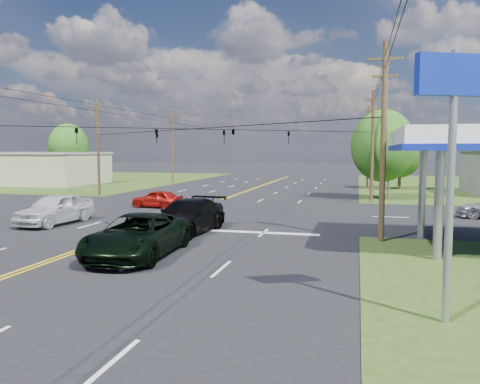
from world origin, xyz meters
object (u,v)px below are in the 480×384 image
(tree_right_b, at_px, (400,153))
(polesign_se, at_px, (453,116))
(tree_far_l, at_px, (68,146))
(pole_nw, at_px, (98,146))
(retail_nw, at_px, (38,169))
(pole_se, at_px, (384,140))
(pickup_dkgreen, at_px, (138,236))
(suv_black, at_px, (187,216))
(pole_left_far, at_px, (172,146))
(pole_ne, at_px, (372,145))
(pole_right_far, at_px, (368,145))
(tree_right_a, at_px, (383,146))
(pickup_white, at_px, (55,209))

(tree_right_b, height_order, polesign_se, tree_right_b)
(tree_far_l, bearing_deg, pole_nw, -50.44)
(retail_nw, relative_size, tree_far_l, 1.83)
(tree_far_l, bearing_deg, pole_se, -42.34)
(pickup_dkgreen, height_order, suv_black, suv_black)
(pole_left_far, height_order, polesign_se, pole_left_far)
(pickup_dkgreen, bearing_deg, retail_nw, 129.15)
(pole_ne, distance_m, polesign_se, 28.89)
(pole_right_far, relative_size, tree_far_l, 1.15)
(suv_black, bearing_deg, tree_right_b, 73.75)
(tree_right_a, bearing_deg, pole_right_far, 93.58)
(retail_nw, xyz_separation_m, pole_left_far, (17.00, 6.00, 3.17))
(retail_nw, height_order, polesign_se, polesign_se)
(pole_right_far, bearing_deg, tree_far_l, 174.92)
(pole_right_far, distance_m, pickup_white, 40.83)
(pole_right_far, xyz_separation_m, suv_black, (-10.00, -36.93, -4.27))
(pole_ne, relative_size, suv_black, 1.54)
(tree_right_a, xyz_separation_m, polesign_se, (0.08, -31.87, 0.36))
(tree_far_l, height_order, pickup_dkgreen, tree_far_l)
(pickup_white, relative_size, polesign_se, 0.80)
(pole_se, distance_m, suv_black, 10.78)
(tree_far_l, bearing_deg, retail_nw, -78.69)
(pole_left_far, xyz_separation_m, suv_black, (16.00, -36.93, -4.27))
(pole_right_far, bearing_deg, suv_black, -105.15)
(tree_far_l, bearing_deg, pickup_white, -56.77)
(pole_ne, relative_size, tree_right_b, 1.34)
(tree_right_a, relative_size, pickup_white, 1.50)
(tree_right_b, bearing_deg, retail_nw, -177.54)
(retail_nw, xyz_separation_m, tree_far_l, (-2.00, 10.00, 3.19))
(tree_right_a, relative_size, suv_black, 1.32)
(pole_ne, distance_m, suv_black, 20.92)
(tree_right_b, relative_size, polesign_se, 1.04)
(tree_right_b, xyz_separation_m, suv_black, (-13.50, -32.93, -3.32))
(pole_nw, height_order, tree_right_b, pole_nw)
(polesign_se, bearing_deg, tree_right_b, 86.85)
(pole_ne, relative_size, pickup_dkgreen, 1.51)
(pole_se, distance_m, pickup_white, 19.23)
(pole_ne, distance_m, tree_far_l, 50.54)
(pole_left_far, relative_size, pickup_dkgreen, 1.59)
(pole_left_far, relative_size, tree_right_a, 1.22)
(retail_nw, height_order, tree_right_a, tree_right_a)
(pole_left_far, height_order, pickup_dkgreen, pole_left_far)
(pickup_white, bearing_deg, retail_nw, 133.12)
(retail_nw, xyz_separation_m, pole_se, (43.00, -31.00, 2.92))
(tree_right_b, bearing_deg, pole_nw, -153.05)
(pole_se, height_order, suv_black, pole_se)
(pole_ne, height_order, suv_black, pole_ne)
(pole_nw, height_order, pole_ne, same)
(pole_nw, relative_size, polesign_se, 1.39)
(pickup_dkgreen, bearing_deg, pole_ne, 64.42)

